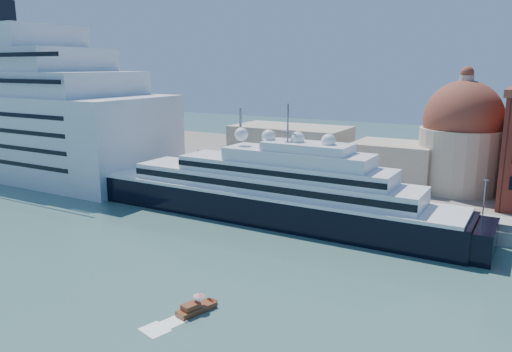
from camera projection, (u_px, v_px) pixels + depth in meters
The scene contains 9 objects.
ground at pixel (239, 267), 74.88m from camera, with size 400.00×400.00×0.00m, color #3B6763.
quay at pixel (326, 205), 103.37m from camera, with size 180.00×10.00×2.50m, color gray.
land at pixel (382, 171), 138.10m from camera, with size 260.00×72.00×2.00m, color slate.
quay_fence at pixel (317, 201), 99.16m from camera, with size 180.00×0.10×1.20m, color slate.
superyacht at pixel (249, 194), 99.20m from camera, with size 89.00×12.34×26.60m.
service_barge at pixel (132, 194), 113.92m from camera, with size 12.82×7.08×2.74m.
water_taxi at pixel (196, 308), 60.86m from camera, with size 3.03×5.45×2.46m.
church at pixel (390, 146), 118.22m from camera, with size 66.00×18.00×25.50m.
lamp_posts at pixel (268, 160), 106.22m from camera, with size 120.80×2.40×18.00m.
Camera 1 is at (37.26, -59.51, 29.50)m, focal length 35.00 mm.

